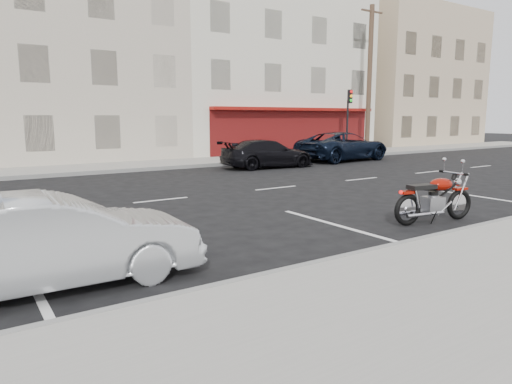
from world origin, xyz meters
TOP-DOWN VIEW (x-y plane):
  - ground at (0.00, 0.00)m, footprint 120.00×120.00m
  - sidewalk_near at (-5.00, -8.70)m, footprint 80.00×3.40m
  - sidewalk_far at (-5.00, 8.70)m, footprint 80.00×3.40m
  - curb_near at (-5.00, -7.00)m, footprint 80.00×0.12m
  - curb_far at (-5.00, 7.00)m, footprint 80.00×0.12m
  - bldg_cream at (-2.00, 16.30)m, footprint 12.00×12.00m
  - bldg_corner at (11.00, 16.30)m, footprint 14.00×12.00m
  - bldg_far_east at (26.00, 16.30)m, footprint 12.00×12.00m
  - utility_pole at (15.50, 8.60)m, footprint 1.80×0.30m
  - traffic_light at (13.50, 8.33)m, footprint 0.26×0.30m
  - fire_hydrant at (12.00, 8.50)m, footprint 0.20×0.20m
  - motorcycle at (2.75, -6.08)m, footprint 2.18×0.78m
  - sedan_silver at (-5.71, -5.51)m, footprint 3.94×1.50m
  - suv_far at (10.75, 5.89)m, footprint 5.73×3.05m
  - car_far at (5.31, 5.21)m, footprint 4.58×2.15m

SIDE VIEW (x-z plane):
  - ground at x=0.00m, z-range 0.00..0.00m
  - sidewalk_near at x=-5.00m, z-range 0.00..0.15m
  - sidewalk_far at x=-5.00m, z-range 0.00..0.15m
  - curb_near at x=-5.00m, z-range 0.00..0.16m
  - curb_far at x=-5.00m, z-range 0.00..0.16m
  - motorcycle at x=2.75m, z-range -0.05..1.05m
  - fire_hydrant at x=12.00m, z-range 0.17..0.89m
  - sedan_silver at x=-5.71m, z-range 0.00..1.28m
  - car_far at x=5.31m, z-range 0.00..1.29m
  - suv_far at x=10.75m, z-range 0.00..1.53m
  - traffic_light at x=13.50m, z-range 0.66..4.46m
  - utility_pole at x=15.50m, z-range 0.24..9.24m
  - bldg_far_east at x=26.00m, z-range 0.00..11.00m
  - bldg_cream at x=-2.00m, z-range 0.00..11.50m
  - bldg_corner at x=11.00m, z-range 0.00..12.50m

